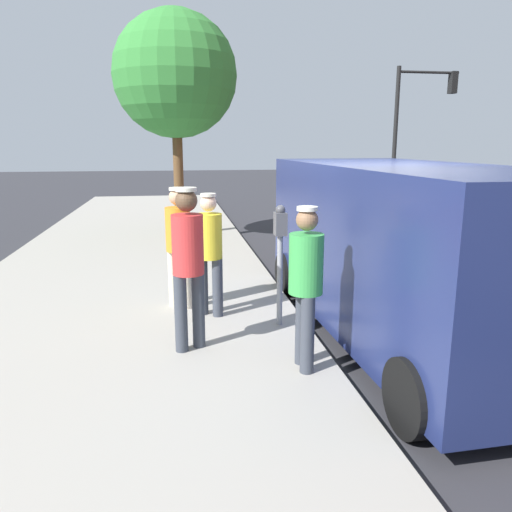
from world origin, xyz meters
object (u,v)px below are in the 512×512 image
(traffic_light_corner, at_px, (417,113))
(street_tree, at_px, (175,75))
(pedestrian_in_red, at_px, (188,258))
(pedestrian_in_green, at_px, (306,278))
(parked_van, at_px, (405,247))
(pedestrian_in_yellow, at_px, (209,247))
(pedestrian_in_orange, at_px, (178,240))
(parking_meter_near, at_px, (280,245))

(traffic_light_corner, bearing_deg, street_tree, 33.41)
(pedestrian_in_red, xyz_separation_m, traffic_light_corner, (-9.12, -13.26, 2.33))
(pedestrian_in_green, distance_m, parked_van, 1.81)
(pedestrian_in_red, xyz_separation_m, street_tree, (0.00, -7.24, 2.76))
(street_tree, bearing_deg, parked_van, 110.92)
(traffic_light_corner, bearing_deg, pedestrian_in_yellow, 54.06)
(traffic_light_corner, bearing_deg, pedestrian_in_orange, 51.91)
(parked_van, bearing_deg, pedestrian_in_red, 7.10)
(pedestrian_in_orange, distance_m, parked_van, 2.97)
(pedestrian_in_green, height_order, pedestrian_in_red, pedestrian_in_red)
(parking_meter_near, distance_m, parked_van, 1.52)
(parking_meter_near, xyz_separation_m, traffic_light_corner, (-7.98, -12.66, 2.34))
(pedestrian_in_green, xyz_separation_m, traffic_light_corner, (-7.99, -13.93, 2.42))
(pedestrian_in_red, height_order, street_tree, street_tree)
(parking_meter_near, height_order, traffic_light_corner, traffic_light_corner)
(street_tree, bearing_deg, traffic_light_corner, -146.59)
(pedestrian_in_green, bearing_deg, parked_van, -146.35)
(parking_meter_near, height_order, pedestrian_in_yellow, pedestrian_in_yellow)
(pedestrian_in_yellow, xyz_separation_m, parked_van, (-2.33, 0.77, 0.08))
(pedestrian_in_green, relative_size, pedestrian_in_red, 0.92)
(parked_van, xyz_separation_m, traffic_light_corner, (-6.48, -12.93, 2.36))
(parked_van, distance_m, traffic_light_corner, 14.66)
(pedestrian_in_green, bearing_deg, parking_meter_near, -90.42)
(pedestrian_in_red, bearing_deg, pedestrian_in_yellow, -105.42)
(parking_meter_near, height_order, pedestrian_in_green, pedestrian_in_green)
(pedestrian_in_yellow, height_order, pedestrian_in_orange, pedestrian_in_orange)
(parked_van, bearing_deg, pedestrian_in_yellow, -18.23)
(pedestrian_in_red, distance_m, parked_van, 2.66)
(parking_meter_near, relative_size, traffic_light_corner, 0.29)
(traffic_light_corner, height_order, street_tree, street_tree)
(parking_meter_near, distance_m, pedestrian_in_yellow, 0.98)
(parking_meter_near, relative_size, pedestrian_in_red, 0.85)
(pedestrian_in_green, height_order, pedestrian_in_yellow, pedestrian_in_green)
(pedestrian_in_green, relative_size, pedestrian_in_orange, 0.99)
(pedestrian_in_red, relative_size, pedestrian_in_yellow, 1.11)
(pedestrian_in_green, height_order, pedestrian_in_orange, pedestrian_in_orange)
(parking_meter_near, distance_m, pedestrian_in_red, 1.28)
(pedestrian_in_orange, bearing_deg, pedestrian_in_yellow, 133.57)
(pedestrian_in_green, bearing_deg, street_tree, -81.86)
(parking_meter_near, distance_m, pedestrian_in_green, 1.28)
(pedestrian_in_yellow, distance_m, street_tree, 6.79)
(pedestrian_in_green, distance_m, pedestrian_in_yellow, 1.96)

